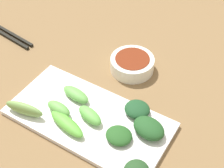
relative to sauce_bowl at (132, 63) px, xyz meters
The scene contains 12 objects.
tabletop 0.11m from the sauce_bowl, 12.31° to the right, with size 2.10×2.10×0.02m, color olive.
sauce_bowl is the anchor object (origin of this frame).
serving_plate 0.19m from the sauce_bowl, ahead, with size 0.18×0.35×0.01m, color white.
broccoli_leafy_0 0.22m from the sauce_bowl, 22.18° to the left, with size 0.05×0.05×0.02m, color #265722.
broccoli_stalk_1 0.24m from the sauce_bowl, ahead, with size 0.03×0.10×0.02m, color #5EB33E.
broccoli_leafy_2 0.15m from the sauce_bowl, 33.17° to the left, with size 0.05×0.06×0.02m, color #1D4A27.
broccoli_stalk_4 0.17m from the sauce_bowl, 19.28° to the right, with size 0.03×0.07×0.02m, color #65AE4F.
broccoli_leafy_5 0.21m from the sauce_bowl, 38.52° to the left, with size 0.05×0.07×0.03m, color #225124.
broccoli_stalk_6 0.20m from the sauce_bowl, ahead, with size 0.03×0.07×0.02m, color #64B64D.
broccoli_stalk_7 0.22m from the sauce_bowl, 16.06° to the right, with size 0.03×0.06×0.02m, color #69B250.
broccoli_stalk_8 0.28m from the sauce_bowl, 25.50° to the right, with size 0.02×0.09×0.03m, color #79A554.
chopsticks 0.39m from the sauce_bowl, 81.56° to the right, with size 0.05×0.23×0.01m.
Camera 1 is at (0.45, 0.30, 0.59)m, focal length 53.44 mm.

